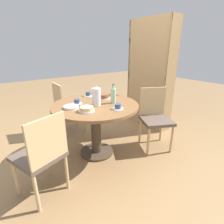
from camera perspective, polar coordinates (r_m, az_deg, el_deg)
ground_plane at (r=2.67m, az=-4.98°, el=-12.96°), size 14.00×14.00×0.00m
dining_table at (r=2.40m, az=-5.41°, el=-1.07°), size 1.16×1.16×0.75m
chair_a at (r=2.71m, az=13.85°, el=-1.38°), size 0.56×0.56×0.90m
chair_b at (r=3.18m, az=-14.67°, el=1.78°), size 0.42×0.42×0.90m
chair_c at (r=1.87m, az=-21.96°, el=-12.62°), size 0.53×0.53×0.90m
bookshelf at (r=3.42m, az=11.96°, el=10.96°), size 0.92×0.28×1.95m
coffee_pot at (r=2.27m, az=-5.15°, el=5.17°), size 0.12×0.12×0.26m
water_bottle at (r=2.35m, az=0.44°, el=5.42°), size 0.07×0.07×0.26m
cake_main at (r=2.60m, az=-3.03°, el=5.19°), size 0.22×0.22×0.07m
cake_second at (r=2.08m, az=-8.29°, el=0.93°), size 0.19×0.19×0.06m
cup_a at (r=2.13m, az=1.90°, el=1.62°), size 0.14×0.14×0.07m
cup_b at (r=2.38m, az=-11.40°, el=3.24°), size 0.14×0.14×0.07m
cup_c at (r=2.74m, az=-7.83°, el=5.69°), size 0.14×0.14×0.07m
plate_stack at (r=2.23m, az=-13.18°, el=1.60°), size 0.19×0.19×0.03m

